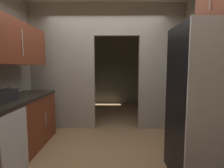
% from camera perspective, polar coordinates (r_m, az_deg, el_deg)
% --- Properties ---
extents(ground, '(20.00, 20.00, 0.00)m').
position_cam_1_polar(ground, '(2.83, -3.01, -23.92)').
color(ground, '#93704C').
extents(kitchen_partition, '(3.38, 0.12, 2.76)m').
position_cam_1_polar(kitchen_partition, '(3.81, -2.81, 6.93)').
color(kitchen_partition, '#9E998C').
rests_on(kitchen_partition, ground).
extents(adjoining_room_shell, '(3.38, 2.76, 2.76)m').
position_cam_1_polar(adjoining_room_shell, '(5.68, -1.04, 5.57)').
color(adjoining_room_shell, gray).
rests_on(adjoining_room_shell, ground).
extents(refrigerator, '(0.74, 0.74, 1.89)m').
position_cam_1_polar(refrigerator, '(2.38, 28.74, -5.89)').
color(refrigerator, black).
rests_on(refrigerator, ground).
extents(lower_cabinet_run, '(0.63, 1.90, 0.92)m').
position_cam_1_polar(lower_cabinet_run, '(3.12, -29.72, -12.57)').
color(lower_cabinet_run, maroon).
rests_on(lower_cabinet_run, ground).
extents(dishwasher, '(0.02, 0.56, 0.86)m').
position_cam_1_polar(dishwasher, '(2.55, -29.75, -17.41)').
color(dishwasher, '#B7BABC').
rests_on(dishwasher, ground).
extents(upper_cabinet_counterside, '(0.36, 1.71, 0.65)m').
position_cam_1_polar(upper_cabinet_counterside, '(2.99, -30.99, 11.84)').
color(upper_cabinet_counterside, maroon).
extents(boombox, '(0.19, 0.42, 0.19)m').
position_cam_1_polar(boombox, '(2.76, -32.61, -3.49)').
color(boombox, black).
rests_on(boombox, lower_cabinet_run).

